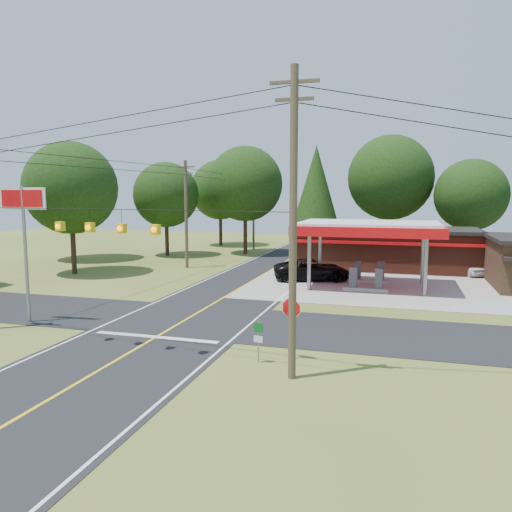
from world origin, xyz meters
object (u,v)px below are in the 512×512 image
(suv_car, at_px, (312,270))
(big_stop_sign, at_px, (24,220))
(gas_canopy, at_px, (369,230))
(octagonal_stop_sign, at_px, (291,313))
(sedan_car, at_px, (468,267))

(suv_car, bearing_deg, big_stop_sign, 127.63)
(gas_canopy, distance_m, suv_car, 5.84)
(gas_canopy, relative_size, octagonal_stop_sign, 3.96)
(big_stop_sign, bearing_deg, octagonal_stop_sign, -7.55)
(gas_canopy, bearing_deg, big_stop_sign, -136.93)
(gas_canopy, height_order, big_stop_sign, big_stop_sign)
(octagonal_stop_sign, bearing_deg, big_stop_sign, 172.45)
(sedan_car, bearing_deg, gas_canopy, -159.02)
(gas_canopy, bearing_deg, sedan_car, 45.00)
(big_stop_sign, distance_m, octagonal_stop_sign, 15.54)
(big_stop_sign, bearing_deg, suv_car, 54.30)
(suv_car, distance_m, sedan_car, 14.09)
(suv_car, height_order, sedan_car, suv_car)
(gas_canopy, xyz_separation_m, big_stop_sign, (-17.00, -15.89, 1.29))
(sedan_car, height_order, octagonal_stop_sign, octagonal_stop_sign)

